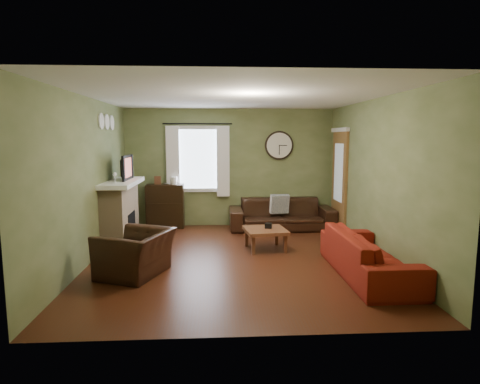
{
  "coord_description": "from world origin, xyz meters",
  "views": [
    {
      "loc": [
        -0.3,
        -6.34,
        1.96
      ],
      "look_at": [
        0.1,
        0.4,
        1.05
      ],
      "focal_mm": 30.0,
      "sensor_mm": 36.0,
      "label": 1
    }
  ],
  "objects": [
    {
      "name": "medallion_mid",
      "position": [
        -2.28,
        1.15,
        2.25
      ],
      "size": [
        0.28,
        0.28,
        0.03
      ],
      "primitive_type": "cylinder",
      "color": "white",
      "rests_on": "wall_left"
    },
    {
      "name": "curtain_right",
      "position": [
        -0.15,
        2.48,
        1.45
      ],
      "size": [
        0.28,
        0.04,
        1.55
      ],
      "primitive_type": "cube",
      "color": "white",
      "rests_on": "wall_back"
    },
    {
      "name": "medallion_left",
      "position": [
        -2.28,
        0.8,
        2.25
      ],
      "size": [
        0.28,
        0.28,
        0.03
      ],
      "primitive_type": "cylinder",
      "color": "white",
      "rests_on": "wall_left"
    },
    {
      "name": "wall_clock",
      "position": [
        1.1,
        2.55,
        1.8
      ],
      "size": [
        0.64,
        0.06,
        0.64
      ],
      "primitive_type": null,
      "color": "white",
      "rests_on": "wall_back"
    },
    {
      "name": "fireplace",
      "position": [
        -2.1,
        1.15,
        0.55
      ],
      "size": [
        0.4,
        1.4,
        1.1
      ],
      "primitive_type": "cube",
      "color": "tan",
      "rests_on": "floor"
    },
    {
      "name": "tv_screen",
      "position": [
        -1.97,
        1.3,
        1.41
      ],
      "size": [
        0.02,
        0.62,
        0.36
      ],
      "primitive_type": "cube",
      "color": "#994C3F",
      "rests_on": "mantel"
    },
    {
      "name": "wine_glass_b",
      "position": [
        -2.05,
        0.65,
        1.28
      ],
      "size": [
        0.07,
        0.07,
        0.19
      ],
      "primitive_type": null,
      "color": "white",
      "rests_on": "mantel"
    },
    {
      "name": "pillow_right",
      "position": [
        1.06,
        2.12,
        0.55
      ],
      "size": [
        0.42,
        0.19,
        0.4
      ],
      "primitive_type": "cube",
      "rotation": [
        0.0,
        0.0,
        0.17
      ],
      "color": "gray",
      "rests_on": "sofa_brown"
    },
    {
      "name": "tv",
      "position": [
        -2.05,
        1.3,
        1.35
      ],
      "size": [
        0.08,
        0.6,
        0.35
      ],
      "primitive_type": "imported",
      "rotation": [
        0.0,
        0.0,
        1.57
      ],
      "color": "black",
      "rests_on": "mantel"
    },
    {
      "name": "ceiling",
      "position": [
        0.0,
        0.0,
        2.6
      ],
      "size": [
        4.6,
        5.2,
        0.0
      ],
      "primitive_type": "cube",
      "color": "white",
      "rests_on": "ground"
    },
    {
      "name": "mantel",
      "position": [
        -2.07,
        1.15,
        1.14
      ],
      "size": [
        0.58,
        1.6,
        0.08
      ],
      "primitive_type": "cube",
      "color": "white",
      "rests_on": "fireplace"
    },
    {
      "name": "tissue_box",
      "position": [
        0.62,
        0.57,
        0.4
      ],
      "size": [
        0.14,
        0.14,
        0.09
      ],
      "primitive_type": "cube",
      "rotation": [
        0.0,
        0.0,
        -0.29
      ],
      "color": "black",
      "rests_on": "coffee_table"
    },
    {
      "name": "firebox",
      "position": [
        -1.91,
        1.15,
        0.3
      ],
      "size": [
        0.04,
        0.6,
        0.55
      ],
      "primitive_type": "cube",
      "color": "black",
      "rests_on": "fireplace"
    },
    {
      "name": "floor",
      "position": [
        0.0,
        0.0,
        0.0
      ],
      "size": [
        4.6,
        5.2,
        0.0
      ],
      "primitive_type": "cube",
      "color": "#3F1B0E",
      "rests_on": "ground"
    },
    {
      "name": "medallion_right",
      "position": [
        -2.28,
        1.5,
        2.25
      ],
      "size": [
        0.28,
        0.28,
        0.03
      ],
      "primitive_type": "cylinder",
      "color": "white",
      "rests_on": "wall_left"
    },
    {
      "name": "sofa_brown",
      "position": [
        1.1,
        2.14,
        0.33
      ],
      "size": [
        2.24,
        0.88,
        0.65
      ],
      "primitive_type": "imported",
      "color": "black",
      "rests_on": "floor"
    },
    {
      "name": "wall_front",
      "position": [
        0.0,
        -2.6,
        1.3
      ],
      "size": [
        4.6,
        0.0,
        2.6
      ],
      "primitive_type": "cube",
      "color": "olive",
      "rests_on": "ground"
    },
    {
      "name": "curtain_left",
      "position": [
        -1.25,
        2.48,
        1.45
      ],
      "size": [
        0.28,
        0.04,
        1.55
      ],
      "primitive_type": "cube",
      "color": "white",
      "rests_on": "wall_back"
    },
    {
      "name": "armchair",
      "position": [
        -1.46,
        -0.68,
        0.32
      ],
      "size": [
        1.15,
        1.22,
        0.64
      ],
      "primitive_type": "imported",
      "rotation": [
        0.0,
        0.0,
        -1.94
      ],
      "color": "black",
      "rests_on": "floor"
    },
    {
      "name": "door",
      "position": [
        2.27,
        1.85,
        1.05
      ],
      "size": [
        0.05,
        0.9,
        2.1
      ],
      "primitive_type": "cube",
      "color": "brown",
      "rests_on": "floor"
    },
    {
      "name": "pillow_left",
      "position": [
        1.06,
        2.16,
        0.55
      ],
      "size": [
        0.41,
        0.15,
        0.4
      ],
      "primitive_type": "cube",
      "rotation": [
        0.0,
        0.0,
        0.09
      ],
      "color": "gray",
      "rests_on": "sofa_brown"
    },
    {
      "name": "window_pane",
      "position": [
        -0.7,
        2.58,
        1.5
      ],
      "size": [
        1.0,
        0.02,
        1.3
      ],
      "primitive_type": null,
      "color": "silver",
      "rests_on": "wall_back"
    },
    {
      "name": "wall_right",
      "position": [
        2.3,
        0.0,
        1.3
      ],
      "size": [
        0.0,
        5.2,
        2.6
      ],
      "primitive_type": "cube",
      "color": "olive",
      "rests_on": "ground"
    },
    {
      "name": "sofa_red",
      "position": [
        1.86,
        -0.9,
        0.31
      ],
      "size": [
        0.83,
        2.13,
        0.62
      ],
      "primitive_type": "imported",
      "rotation": [
        0.0,
        0.0,
        1.57
      ],
      "color": "maroon",
      "rests_on": "floor"
    },
    {
      "name": "wall_left",
      "position": [
        -2.3,
        0.0,
        1.3
      ],
      "size": [
        0.0,
        5.2,
        2.6
      ],
      "primitive_type": "cube",
      "color": "olive",
      "rests_on": "ground"
    },
    {
      "name": "bookshelf",
      "position": [
        -1.43,
        2.41,
        0.48
      ],
      "size": [
        0.81,
        0.34,
        0.96
      ],
      "primitive_type": null,
      "color": "black",
      "rests_on": "floor"
    },
    {
      "name": "book",
      "position": [
        -1.4,
        2.46,
        0.96
      ],
      "size": [
        0.24,
        0.25,
        0.02
      ],
      "primitive_type": "imported",
      "rotation": [
        0.0,
        0.0,
        0.68
      ],
      "color": "brown",
      "rests_on": "bookshelf"
    },
    {
      "name": "wine_glass_a",
      "position": [
        -2.05,
        0.64,
        1.27
      ],
      "size": [
        0.07,
        0.07,
        0.19
      ],
      "primitive_type": null,
      "color": "white",
      "rests_on": "mantel"
    },
    {
      "name": "wall_back",
      "position": [
        0.0,
        2.6,
        1.3
      ],
      "size": [
        4.6,
        0.0,
        2.6
      ],
      "primitive_type": "cube",
      "color": "olive",
      "rests_on": "ground"
    },
    {
      "name": "curtain_rod",
      "position": [
        -0.7,
        2.48,
        2.27
      ],
      "size": [
        0.03,
        0.03,
        1.5
      ],
      "primitive_type": "cylinder",
      "color": "black",
      "rests_on": "wall_back"
    },
    {
      "name": "coffee_table",
      "position": [
        0.56,
        0.52,
        0.19
      ],
      "size": [
        0.79,
        0.79,
        0.37
      ],
      "primitive_type": null,
      "rotation": [
        0.0,
        0.0,
        0.13
      ],
      "color": "brown",
      "rests_on": "floor"
    }
  ]
}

